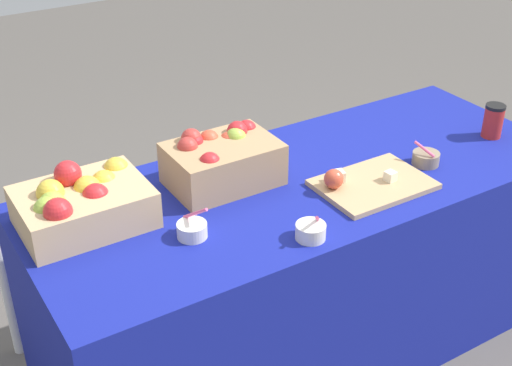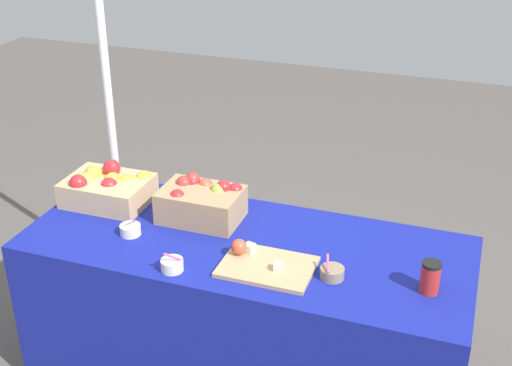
% 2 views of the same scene
% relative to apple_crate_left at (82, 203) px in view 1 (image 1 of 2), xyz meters
% --- Properties ---
extents(ground_plane, '(10.00, 10.00, 0.00)m').
position_rel_apple_crate_left_xyz_m(ground_plane, '(0.73, -0.13, -0.81)').
color(ground_plane, '#56514C').
extents(table, '(1.90, 0.76, 0.74)m').
position_rel_apple_crate_left_xyz_m(table, '(0.73, -0.13, -0.44)').
color(table, navy).
rests_on(table, ground_plane).
extents(apple_crate_left, '(0.38, 0.28, 0.18)m').
position_rel_apple_crate_left_xyz_m(apple_crate_left, '(0.00, 0.00, 0.00)').
color(apple_crate_left, tan).
rests_on(apple_crate_left, table).
extents(apple_crate_middle, '(0.36, 0.24, 0.18)m').
position_rel_apple_crate_left_xyz_m(apple_crate_middle, '(0.48, 0.00, 0.01)').
color(apple_crate_middle, tan).
rests_on(apple_crate_middle, table).
extents(cutting_board_front, '(0.37, 0.26, 0.08)m').
position_rel_apple_crate_left_xyz_m(cutting_board_front, '(0.87, -0.28, -0.06)').
color(cutting_board_front, tan).
rests_on(cutting_board_front, table).
extents(sample_bowl_near, '(0.09, 0.09, 0.10)m').
position_rel_apple_crate_left_xyz_m(sample_bowl_near, '(0.54, -0.42, -0.05)').
color(sample_bowl_near, silver).
rests_on(sample_bowl_near, table).
extents(sample_bowl_mid, '(0.09, 0.10, 0.10)m').
position_rel_apple_crate_left_xyz_m(sample_bowl_mid, '(0.25, -0.23, -0.05)').
color(sample_bowl_mid, silver).
rests_on(sample_bowl_mid, table).
extents(sample_bowl_far, '(0.09, 0.09, 0.09)m').
position_rel_apple_crate_left_xyz_m(sample_bowl_far, '(1.14, -0.26, -0.05)').
color(sample_bowl_far, gray).
rests_on(sample_bowl_far, table).
extents(coffee_cup, '(0.07, 0.07, 0.13)m').
position_rel_apple_crate_left_xyz_m(coffee_cup, '(1.51, -0.23, -0.01)').
color(coffee_cup, red).
rests_on(coffee_cup, table).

